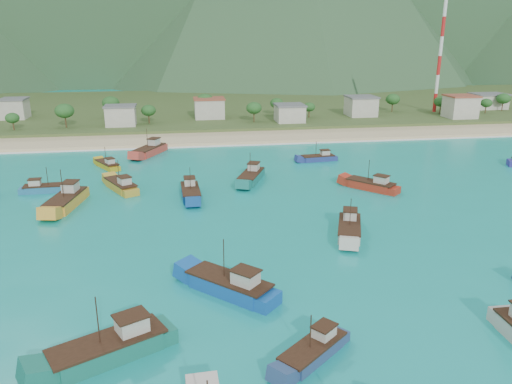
{
  "coord_description": "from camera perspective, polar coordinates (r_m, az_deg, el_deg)",
  "views": [
    {
      "loc": [
        -11.65,
        -63.38,
        29.4
      ],
      "look_at": [
        1.07,
        18.0,
        3.0
      ],
      "focal_mm": 35.0,
      "sensor_mm": 36.0,
      "label": 1
    }
  ],
  "objects": [
    {
      "name": "ground",
      "position": [
        70.83,
        1.41,
        -6.76
      ],
      "size": [
        600.0,
        600.0,
        0.0
      ],
      "primitive_type": "plane",
      "color": "#0B807B",
      "rests_on": "ground"
    },
    {
      "name": "beach",
      "position": [
        145.85,
        -4.14,
        6.1
      ],
      "size": [
        400.0,
        18.0,
        1.2
      ],
      "primitive_type": "cube",
      "color": "beige",
      "rests_on": "ground"
    },
    {
      "name": "land",
      "position": [
        205.82,
        -5.62,
        9.48
      ],
      "size": [
        400.0,
        110.0,
        2.4
      ],
      "primitive_type": "cube",
      "color": "#385123",
      "rests_on": "ground"
    },
    {
      "name": "surf_line",
      "position": [
        136.59,
        -3.8,
        5.3
      ],
      "size": [
        400.0,
        2.5,
        0.08
      ],
      "primitive_type": "cube",
      "color": "white",
      "rests_on": "ground"
    },
    {
      "name": "village",
      "position": [
        169.4,
        -0.9,
        9.4
      ],
      "size": [
        216.01,
        30.03,
        7.37
      ],
      "color": "beige",
      "rests_on": "ground"
    },
    {
      "name": "vegetation",
      "position": [
        168.67,
        -7.03,
        9.36
      ],
      "size": [
        272.71,
        25.4,
        8.88
      ],
      "color": "#235623",
      "rests_on": "ground"
    },
    {
      "name": "radio_tower",
      "position": [
        195.22,
        20.29,
        14.39
      ],
      "size": [
        1.2,
        1.2,
        39.69
      ],
      "color": "red",
      "rests_on": "ground"
    },
    {
      "name": "boat_2",
      "position": [
        94.32,
        -20.84,
        -0.98
      ],
      "size": [
        6.03,
        13.06,
        7.43
      ],
      "rotation": [
        0.0,
        0.0,
        2.95
      ],
      "color": "gold",
      "rests_on": "ground"
    },
    {
      "name": "boat_3",
      "position": [
        129.01,
        -12.03,
        4.62
      ],
      "size": [
        8.74,
        12.45,
        7.18
      ],
      "rotation": [
        0.0,
        0.0,
        2.67
      ],
      "color": "#B93C31",
      "rests_on": "ground"
    },
    {
      "name": "boat_4",
      "position": [
        94.15,
        -7.48,
        -0.1
      ],
      "size": [
        3.52,
        10.79,
        6.32
      ],
      "rotation": [
        0.0,
        0.0,
        3.18
      ],
      "color": "navy",
      "rests_on": "ground"
    },
    {
      "name": "boat_6",
      "position": [
        100.25,
        13.07,
        0.69
      ],
      "size": [
        9.44,
        9.98,
        6.27
      ],
      "rotation": [
        0.0,
        0.0,
        0.73
      ],
      "color": "#A42A18",
      "rests_on": "ground"
    },
    {
      "name": "boat_9",
      "position": [
        77.61,
        10.61,
        -4.2
      ],
      "size": [
        6.63,
        11.25,
        6.39
      ],
      "rotation": [
        0.0,
        0.0,
        2.8
      ],
      "color": "beige",
      "rests_on": "ground"
    },
    {
      "name": "boat_13",
      "position": [
        49.94,
        6.63,
        -17.65
      ],
      "size": [
        8.44,
        7.62,
        5.2
      ],
      "rotation": [
        0.0,
        0.0,
        2.26
      ],
      "color": "navy",
      "rests_on": "ground"
    },
    {
      "name": "boat_14",
      "position": [
        59.76,
        -2.93,
        -10.74
      ],
      "size": [
        11.08,
        10.96,
        7.11
      ],
      "rotation": [
        0.0,
        0.0,
        0.8
      ],
      "color": "#114DA0",
      "rests_on": "ground"
    },
    {
      "name": "boat_15",
      "position": [
        103.3,
        -0.55,
        1.7
      ],
      "size": [
        7.39,
        11.63,
        6.63
      ],
      "rotation": [
        0.0,
        0.0,
        2.74
      ],
      "color": "#186E65",
      "rests_on": "ground"
    },
    {
      "name": "boat_17",
      "position": [
        51.22,
        -16.23,
        -16.83
      ],
      "size": [
        12.43,
        8.68,
        7.16
      ],
      "rotation": [
        0.0,
        0.0,
        2.04
      ],
      "color": "#146858",
      "rests_on": "ground"
    },
    {
      "name": "boat_20",
      "position": [
        120.76,
        7.15,
        3.81
      ],
      "size": [
        9.01,
        3.46,
        5.2
      ],
      "rotation": [
        0.0,
        0.0,
        1.67
      ],
      "color": "navy",
      "rests_on": "ground"
    },
    {
      "name": "boat_22",
      "position": [
        100.85,
        -15.15,
        0.63
      ],
      "size": [
        7.69,
        10.9,
        6.29
      ],
      "rotation": [
        0.0,
        0.0,
        0.48
      ],
      "color": "#B89029",
      "rests_on": "ground"
    },
    {
      "name": "boat_23",
      "position": [
        118.47,
        -16.61,
        2.92
      ],
      "size": [
        6.6,
        8.83,
        5.15
      ],
      "rotation": [
        0.0,
        0.0,
        0.53
      ],
      "color": "#B29217",
      "rests_on": "ground"
    },
    {
      "name": "boat_25",
      "position": [
        104.48,
        -22.97,
        0.31
      ],
      "size": [
        9.16,
        3.05,
        5.35
      ],
      "rotation": [
        0.0,
        0.0,
        4.75
      ],
      "color": "#236794",
      "rests_on": "ground"
    }
  ]
}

